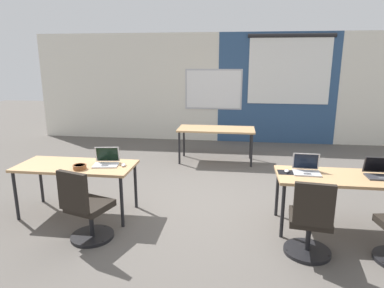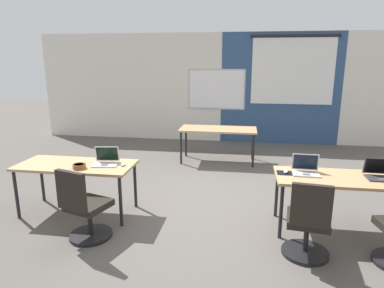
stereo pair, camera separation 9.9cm
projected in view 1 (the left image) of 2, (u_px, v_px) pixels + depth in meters
ground_plane at (206, 203)px, 5.15m from camera, size 24.00×24.00×0.00m
back_wall_assembly at (223, 88)px, 8.84m from camera, size 10.00×0.27×2.80m
desk_near_left at (76, 169)px, 4.64m from camera, size 1.60×0.70×0.72m
desk_near_right at (342, 181)px, 4.19m from camera, size 1.60×0.70×0.72m
desk_far_center at (216, 131)px, 7.11m from camera, size 1.60×0.70×0.72m
laptop_near_left_inner at (106, 161)px, 4.62m from camera, size 0.37×0.33×0.23m
mouse_near_left_inner at (123, 165)px, 4.56m from camera, size 0.08×0.11×0.03m
chair_near_left_inner at (86, 211)px, 3.99m from camera, size 0.55×0.60×0.92m
laptop_near_right_end at (380, 173)px, 4.15m from camera, size 0.33×0.30×0.23m
laptop_near_right_inner at (306, 169)px, 4.29m from camera, size 0.34×0.28×0.24m
mousepad_near_right_inner at (287, 172)px, 4.31m from camera, size 0.22×0.19×0.00m
mouse_near_right_inner at (287, 171)px, 4.31m from camera, size 0.07×0.11×0.03m
chair_near_right_inner at (310, 225)px, 3.66m from camera, size 0.52×0.56×0.92m
snack_bowl at (80, 167)px, 4.43m from camera, size 0.18×0.18×0.06m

